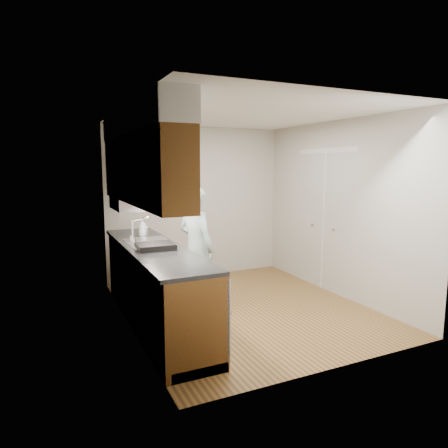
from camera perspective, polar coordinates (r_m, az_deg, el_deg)
name	(u,v)px	position (r m, az deg, el deg)	size (l,w,h in m)	color
floor	(245,308)	(5.39, 3.01, -11.91)	(3.50, 3.50, 0.00)	olive
ceiling	(246,114)	(5.10, 3.23, 15.48)	(3.50, 3.50, 0.00)	white
wall_left	(127,221)	(4.59, -13.64, 0.41)	(0.02, 3.50, 2.50)	beige
wall_right	(338,209)	(5.95, 15.99, 2.08)	(0.02, 3.50, 2.50)	beige
wall_back	(196,203)	(6.68, -3.95, 3.04)	(3.00, 0.02, 2.50)	beige
counter	(155,284)	(4.82, -9.79, -8.38)	(0.64, 2.80, 1.30)	brown
upper_cabinets	(139,158)	(4.63, -11.99, 9.20)	(0.47, 2.80, 1.21)	brown
closet_door	(323,222)	(6.20, 14.02, 0.29)	(0.02, 1.22, 2.05)	white
floor_mat	(197,308)	(5.39, -3.92, -11.84)	(0.50, 0.86, 0.02)	#575759
person	(196,240)	(5.15, -4.02, -2.23)	(0.64, 0.43, 1.81)	#A5C6C9
soap_bottle_a	(142,227)	(5.37, -11.60, -0.40)	(0.10, 0.10, 0.25)	white
soap_bottle_b	(144,228)	(5.45, -11.38, -0.55)	(0.09, 0.09, 0.20)	white
soap_bottle_c	(143,229)	(5.46, -11.47, -0.67)	(0.13, 0.13, 0.17)	white
soda_can	(141,232)	(5.42, -11.72, -1.11)	(0.06, 0.06, 0.10)	#A91D24
steel_can	(146,232)	(5.39, -11.08, -1.11)	(0.06, 0.06, 0.11)	#A5A5AA
dish_rack	(155,246)	(4.53, -9.77, -3.16)	(0.41, 0.34, 0.06)	black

